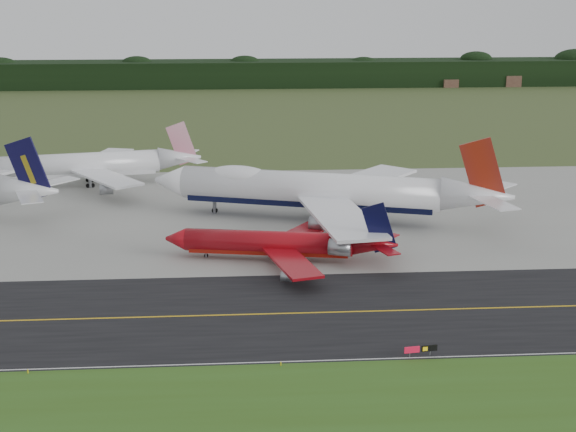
# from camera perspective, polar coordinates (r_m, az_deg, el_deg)

# --- Properties ---
(ground) EXTENTS (600.00, 600.00, 0.00)m
(ground) POSITION_cam_1_polar(r_m,az_deg,el_deg) (120.46, 0.56, -6.19)
(ground) COLOR #384620
(ground) RESTS_ON ground
(grass_verge) EXTENTS (400.00, 30.00, 0.01)m
(grass_verge) POSITION_cam_1_polar(r_m,az_deg,el_deg) (89.14, 2.34, -14.66)
(grass_verge) COLOR #37591A
(grass_verge) RESTS_ON ground
(taxiway) EXTENTS (400.00, 32.00, 0.02)m
(taxiway) POSITION_cam_1_polar(r_m,az_deg,el_deg) (116.77, 0.71, -6.92)
(taxiway) COLOR black
(taxiway) RESTS_ON ground
(apron) EXTENTS (400.00, 78.00, 0.01)m
(apron) POSITION_cam_1_polar(r_m,az_deg,el_deg) (168.70, -0.76, 0.33)
(apron) COLOR gray
(apron) RESTS_ON ground
(taxiway_centreline) EXTENTS (400.00, 0.40, 0.00)m
(taxiway_centreline) POSITION_cam_1_polar(r_m,az_deg,el_deg) (116.76, 0.71, -6.91)
(taxiway_centreline) COLOR gold
(taxiway_centreline) RESTS_ON taxiway
(taxiway_edge_line) EXTENTS (400.00, 0.25, 0.00)m
(taxiway_edge_line) POSITION_cam_1_polar(r_m,az_deg,el_deg) (102.70, 1.41, -10.26)
(taxiway_edge_line) COLOR silver
(taxiway_edge_line) RESTS_ON taxiway
(horizon_treeline) EXTENTS (700.00, 25.00, 12.00)m
(horizon_treeline) POSITION_cam_1_polar(r_m,az_deg,el_deg) (387.18, -2.57, 10.00)
(horizon_treeline) COLOR black
(horizon_treeline) RESTS_ON ground
(jet_ba_747) EXTENTS (71.68, 57.99, 18.40)m
(jet_ba_747) POSITION_cam_1_polar(r_m,az_deg,el_deg) (160.85, 2.38, 1.85)
(jet_ba_747) COLOR white
(jet_ba_747) RESTS_ON ground
(jet_red_737) EXTENTS (40.28, 32.42, 10.91)m
(jet_red_737) POSITION_cam_1_polar(r_m,az_deg,el_deg) (137.74, -0.47, -1.97)
(jet_red_737) COLOR maroon
(jet_red_737) RESTS_ON ground
(jet_star_tail) EXTENTS (54.43, 44.98, 14.39)m
(jet_star_tail) POSITION_cam_1_polar(r_m,az_deg,el_deg) (196.45, -14.03, 3.53)
(jet_star_tail) COLOR white
(jet_star_tail) RESTS_ON ground
(taxiway_sign) EXTENTS (4.37, 0.75, 1.46)m
(taxiway_sign) POSITION_cam_1_polar(r_m,az_deg,el_deg) (104.79, 9.42, -9.32)
(taxiway_sign) COLOR slate
(taxiway_sign) RESTS_ON ground
(edge_marker_left) EXTENTS (0.16, 0.16, 0.50)m
(edge_marker_left) POSITION_cam_1_polar(r_m,az_deg,el_deg) (104.58, -18.01, -10.46)
(edge_marker_left) COLOR yellow
(edge_marker_left) RESTS_ON ground
(edge_marker_center) EXTENTS (0.16, 0.16, 0.50)m
(edge_marker_center) POSITION_cam_1_polar(r_m,az_deg,el_deg) (101.48, -0.51, -10.46)
(edge_marker_center) COLOR yellow
(edge_marker_center) RESTS_ON ground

